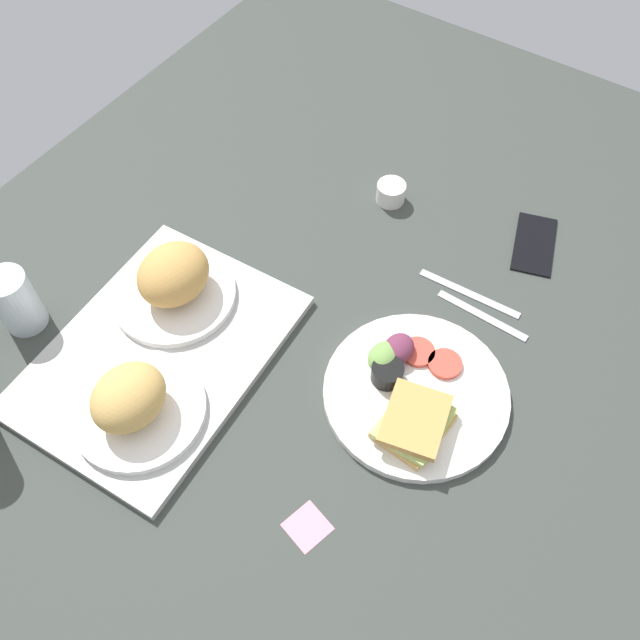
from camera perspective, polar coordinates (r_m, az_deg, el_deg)
ground_plane at (r=115.85cm, az=0.69°, el=-2.89°), size 190.00×150.00×3.00cm
serving_tray at (r=116.35cm, az=-13.28°, el=-2.74°), size 46.71×35.38×1.60cm
bread_plate_near at (r=107.57cm, az=-15.40°, el=-6.62°), size 20.94×20.94×9.65cm
bread_plate_far at (r=118.18cm, az=-12.13°, el=3.21°), size 21.40×21.40×10.29cm
plate_with_salad at (r=109.65cm, az=7.71°, el=-6.02°), size 29.71×29.71×5.40cm
drinking_glass at (r=123.64cm, az=-24.06°, el=1.45°), size 7.08×7.08×11.72cm
espresso_cup at (r=135.10cm, az=5.93°, el=10.53°), size 5.60×5.60×4.00cm
fork at (r=121.40cm, az=13.39°, el=0.40°), size 1.83×17.03×0.50cm
knife at (r=123.69cm, az=12.35°, el=2.20°), size 2.27×19.04×0.50cm
cell_phone at (r=133.89cm, az=17.47°, el=6.12°), size 15.90×11.21×0.80cm
sticky_note at (r=102.15cm, az=-1.06°, el=-16.86°), size 6.89×6.89×0.12cm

